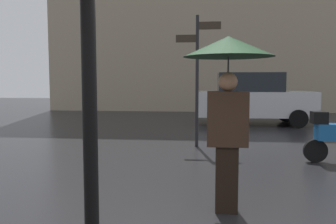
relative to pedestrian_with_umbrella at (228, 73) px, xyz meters
name	(u,v)px	position (x,y,z in m)	size (l,w,h in m)	color
pedestrian_with_umbrella	(228,73)	(0.00, 0.00, 0.00)	(1.07, 1.07, 2.12)	black
parked_car_left	(253,98)	(1.52, 9.04, -0.71)	(4.19, 2.06, 1.93)	silver
street_signpost	(197,68)	(-0.46, 4.31, 0.23)	(1.08, 0.08, 3.18)	black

